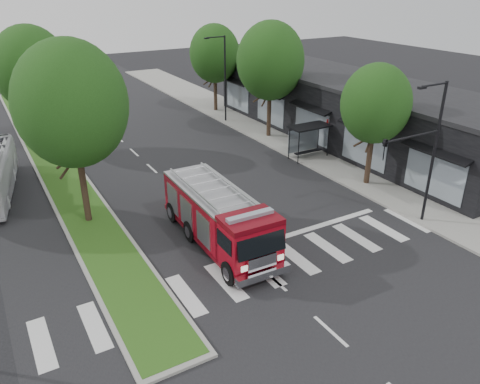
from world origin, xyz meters
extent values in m
plane|color=black|center=(0.00, 0.00, 0.00)|extent=(140.00, 140.00, 0.00)
cube|color=gray|center=(12.50, 10.00, 0.07)|extent=(5.00, 80.00, 0.15)
cube|color=gray|center=(-6.00, 18.00, 0.07)|extent=(3.00, 50.00, 0.14)
cube|color=#264814|center=(-6.00, 18.00, 0.14)|extent=(2.60, 49.50, 0.02)
cube|color=black|center=(17.00, 10.00, 2.50)|extent=(8.00, 30.00, 5.00)
cylinder|color=black|center=(9.80, 7.40, 1.25)|extent=(0.08, 0.08, 2.50)
cylinder|color=black|center=(12.60, 7.40, 1.25)|extent=(0.08, 0.08, 2.50)
cylinder|color=black|center=(9.80, 8.60, 1.25)|extent=(0.08, 0.08, 2.50)
cylinder|color=black|center=(12.60, 8.60, 1.25)|extent=(0.08, 0.08, 2.50)
cube|color=black|center=(11.20, 8.00, 2.55)|extent=(3.20, 1.60, 0.12)
cube|color=#8C99A5|center=(11.20, 8.70, 1.30)|extent=(2.80, 0.04, 1.80)
cube|color=black|center=(11.20, 8.00, 0.55)|extent=(2.40, 0.40, 0.08)
cylinder|color=black|center=(11.50, 2.00, 1.87)|extent=(0.36, 0.36, 3.74)
ellipsoid|color=black|center=(11.50, 2.00, 5.53)|extent=(4.40, 4.40, 5.06)
cylinder|color=black|center=(11.50, 14.00, 2.20)|extent=(0.36, 0.36, 4.40)
ellipsoid|color=black|center=(11.50, 14.00, 6.50)|extent=(5.60, 5.60, 6.44)
cylinder|color=black|center=(11.50, 24.00, 1.98)|extent=(0.36, 0.36, 3.96)
ellipsoid|color=black|center=(11.50, 24.00, 5.85)|extent=(5.00, 5.00, 5.75)
cylinder|color=black|center=(-6.00, 6.00, 2.31)|extent=(0.36, 0.36, 4.62)
ellipsoid|color=black|center=(-6.00, 6.00, 6.83)|extent=(5.80, 5.80, 6.67)
cylinder|color=black|center=(-6.00, 20.00, 2.20)|extent=(0.36, 0.36, 4.40)
ellipsoid|color=black|center=(-6.00, 20.00, 6.50)|extent=(5.60, 5.60, 6.44)
cylinder|color=black|center=(10.50, -3.50, 4.00)|extent=(0.16, 0.16, 8.00)
cylinder|color=black|center=(9.60, -3.50, 7.90)|extent=(1.80, 0.10, 0.10)
cube|color=black|center=(8.70, -3.50, 7.85)|extent=(0.45, 0.20, 0.12)
cylinder|color=black|center=(8.50, -3.50, 5.40)|extent=(4.00, 0.10, 0.10)
imported|color=black|center=(6.70, -3.50, 5.00)|extent=(0.18, 0.22, 1.10)
cylinder|color=black|center=(10.50, 20.00, 4.00)|extent=(0.16, 0.16, 8.00)
cylinder|color=black|center=(9.60, 20.00, 7.90)|extent=(1.80, 0.10, 0.10)
cube|color=black|center=(8.70, 20.00, 7.85)|extent=(0.45, 0.20, 0.12)
cube|color=#5D050D|center=(-0.62, 0.30, 0.52)|extent=(2.77, 8.85, 0.26)
cube|color=maroon|center=(-0.61, 1.14, 1.62)|extent=(2.74, 6.75, 2.10)
cube|color=maroon|center=(-0.68, -2.94, 1.62)|extent=(2.65, 1.93, 2.20)
cube|color=#B2B2B7|center=(-0.61, 1.14, 2.72)|extent=(2.74, 6.75, 0.13)
cylinder|color=#B2B2B7|center=(-1.55, 1.16, 2.93)|extent=(0.21, 6.29, 0.10)
cylinder|color=#B2B2B7|center=(0.33, 1.13, 2.93)|extent=(0.21, 6.29, 0.10)
cube|color=silver|center=(-0.70, -4.15, 0.63)|extent=(2.73, 0.41, 0.37)
cube|color=#8C99A5|center=(-0.68, -2.94, 3.04)|extent=(2.31, 0.41, 0.19)
cylinder|color=black|center=(-1.89, -3.24, 0.58)|extent=(0.39, 1.16, 1.15)
cylinder|color=black|center=(0.52, -3.28, 0.58)|extent=(0.39, 1.16, 1.15)
cylinder|color=black|center=(-1.81, 1.16, 0.58)|extent=(0.39, 1.16, 1.15)
cylinder|color=black|center=(0.60, 1.12, 0.58)|extent=(0.39, 1.16, 1.15)
cylinder|color=black|center=(-1.77, 3.68, 0.58)|extent=(0.39, 1.16, 1.15)
cylinder|color=black|center=(0.64, 3.64, 0.58)|extent=(0.39, 1.16, 1.15)
camera|label=1|loc=(-10.36, -18.72, 12.71)|focal=35.00mm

